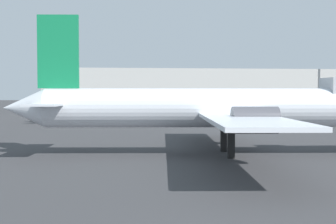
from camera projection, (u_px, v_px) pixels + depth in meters
airplane_at_gate at (242, 108)px, 35.31m from camera, size 39.13×31.56×11.12m
airplane_far_left at (130, 102)px, 75.72m from camera, size 32.47×19.24×9.05m
terminal_building at (188, 90)px, 125.82m from camera, size 77.55×23.09×11.35m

